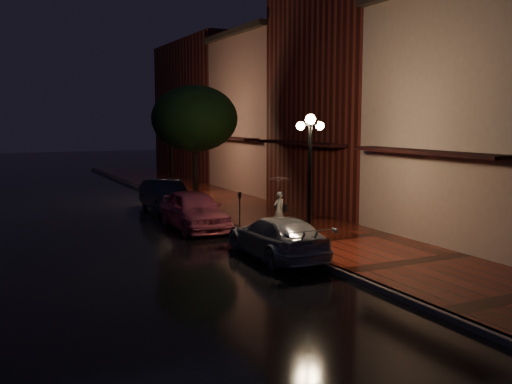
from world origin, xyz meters
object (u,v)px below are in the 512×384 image
woman_with_umbrella (279,194)px  pink_car (194,210)px  streetlamp_near (310,174)px  streetlamp_far (171,152)px  parking_meter (240,205)px  street_tree (195,121)px  silver_car (277,237)px  navy_car (166,196)px

woman_with_umbrella → pink_car: bearing=-56.1°
streetlamp_near → streetlamp_far: same height
streetlamp_near → woman_with_umbrella: 3.82m
streetlamp_far → parking_meter: bearing=-90.6°
street_tree → parking_meter: size_ratio=4.42×
street_tree → pink_car: size_ratio=1.27×
silver_car → woman_with_umbrella: woman_with_umbrella is taller
silver_car → parking_meter: (0.94, 4.84, 0.29)m
pink_car → woman_with_umbrella: bearing=-38.7°
pink_car → silver_car: bearing=-81.0°
pink_car → streetlamp_near: bearing=-71.4°
streetlamp_near → woman_with_umbrella: streetlamp_near is taller
woman_with_umbrella → parking_meter: 1.87m
street_tree → parking_meter: street_tree is taller
silver_car → woman_with_umbrella: bearing=-118.3°
silver_car → woman_with_umbrella: 3.92m
navy_car → silver_car: navy_car is taller
street_tree → pink_car: street_tree is taller
pink_car → woman_with_umbrella: 3.48m
streetlamp_near → pink_car: bearing=106.8°
navy_car → woman_with_umbrella: size_ratio=2.19×
navy_car → woman_with_umbrella: (2.25, -7.03, 0.77)m
streetlamp_near → parking_meter: streetlamp_near is taller
pink_car → navy_car: pink_car is taller
streetlamp_near → woman_with_umbrella: size_ratio=2.11×
streetlamp_far → woman_with_umbrella: streetlamp_far is taller
woman_with_umbrella → parking_meter: bearing=-73.5°
streetlamp_far → navy_car: streetlamp_far is taller
street_tree → pink_car: (-2.00, -5.22, -3.47)m
silver_car → streetlamp_near: bearing=169.1°
pink_car → navy_car: bearing=87.8°
navy_car → parking_meter: navy_car is taller
silver_car → street_tree: bearing=-95.6°
street_tree → woman_with_umbrella: size_ratio=2.84×
street_tree → woman_with_umbrella: bearing=-85.5°
streetlamp_far → street_tree: bearing=-85.1°
streetlamp_far → pink_car: streetlamp_far is taller
navy_car → parking_meter: size_ratio=3.41×
streetlamp_near → streetlamp_far: (0.00, 14.00, 0.00)m
navy_car → woman_with_umbrella: bearing=-70.6°
street_tree → silver_car: bearing=-96.9°
silver_car → parking_meter: 4.94m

